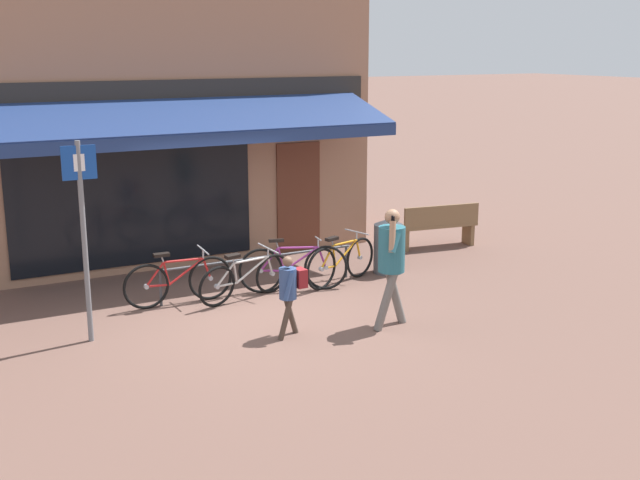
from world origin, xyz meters
TOP-DOWN VIEW (x-y plane):
  - ground_plane at (0.00, 0.00)m, footprint 160.00×160.00m
  - shop_front at (-0.03, 4.64)m, footprint 7.66×4.58m
  - bike_rack_rail at (0.54, 1.16)m, footprint 3.36×0.04m
  - bicycle_red at (-0.83, 1.07)m, footprint 1.72×0.52m
  - bicycle_silver at (0.16, 0.80)m, footprint 1.71×0.57m
  - bicycle_purple at (1.04, 0.90)m, footprint 1.74×0.67m
  - bicycle_orange at (1.92, 0.88)m, footprint 1.61×0.69m
  - pedestrian_adult at (1.49, -1.28)m, footprint 0.63×0.56m
  - pedestrian_child at (0.07, -0.95)m, footprint 0.46×0.40m
  - litter_bin at (2.97, 1.07)m, footprint 0.51×0.51m
  - parking_sign at (-2.37, 0.14)m, footprint 0.44×0.07m
  - park_bench at (4.80, 2.10)m, footprint 1.64×0.65m

SIDE VIEW (x-z plane):
  - ground_plane at x=0.00m, z-range 0.00..0.00m
  - bicycle_silver at x=0.16m, z-range -0.05..0.77m
  - bicycle_orange at x=1.92m, z-range -0.04..0.80m
  - bicycle_red at x=-0.83m, z-range -0.05..0.81m
  - bicycle_purple at x=1.04m, z-range -0.05..0.83m
  - park_bench at x=4.80m, z-range 0.03..0.90m
  - bike_rack_rail at x=0.54m, z-range 0.19..0.76m
  - litter_bin at x=2.97m, z-range 0.00..0.96m
  - pedestrian_child at x=0.07m, z-range 0.14..1.27m
  - pedestrian_adult at x=1.49m, z-range 0.18..1.89m
  - parking_sign at x=-2.37m, z-range 0.29..2.98m
  - shop_front at x=-0.03m, z-range 0.00..5.42m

